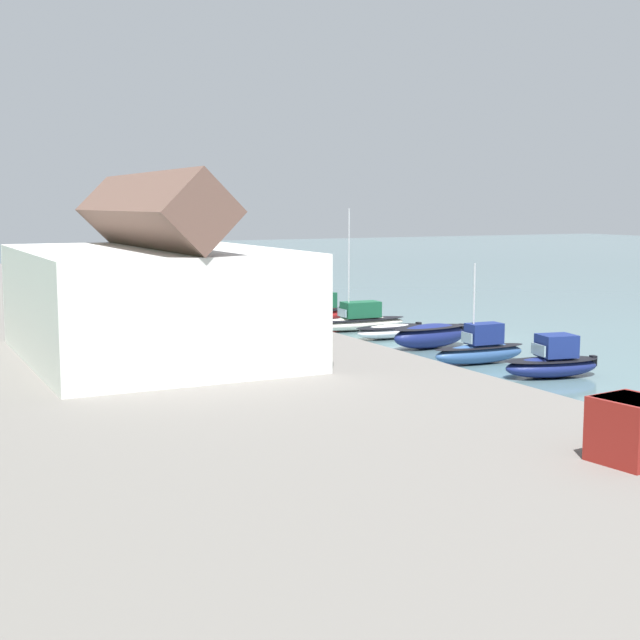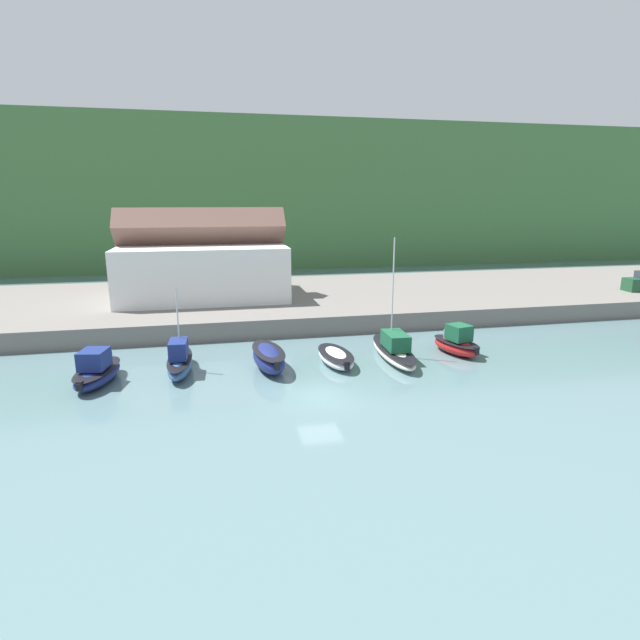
# 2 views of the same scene
# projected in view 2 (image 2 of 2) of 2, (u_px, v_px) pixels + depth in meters

# --- Properties ---
(ground_plane) EXTENTS (320.00, 320.00, 0.00)m
(ground_plane) POSITION_uv_depth(u_px,v_px,m) (320.00, 395.00, 29.67)
(ground_plane) COLOR slate
(hillside_backdrop) EXTENTS (240.00, 77.24, 24.17)m
(hillside_backdrop) POSITION_uv_depth(u_px,v_px,m) (235.00, 196.00, 115.33)
(hillside_backdrop) COLOR #42703D
(hillside_backdrop) RESTS_ON ground_plane
(quay_promenade) EXTENTS (137.00, 23.46, 1.65)m
(quay_promenade) POSITION_uv_depth(u_px,v_px,m) (271.00, 302.00, 52.83)
(quay_promenade) COLOR slate
(quay_promenade) RESTS_ON ground_plane
(harbor_clubhouse) EXTENTS (16.51, 11.72, 8.96)m
(harbor_clubhouse) POSITION_uv_depth(u_px,v_px,m) (203.00, 266.00, 50.60)
(harbor_clubhouse) COLOR white
(harbor_clubhouse) RESTS_ON quay_promenade
(moored_boat_0) EXTENTS (3.08, 5.67, 2.27)m
(moored_boat_0) POSITION_uv_depth(u_px,v_px,m) (97.00, 371.00, 31.41)
(moored_boat_0) COLOR navy
(moored_boat_0) RESTS_ON ground_plane
(moored_boat_1) EXTENTS (1.81, 5.98, 5.78)m
(moored_boat_1) POSITION_uv_depth(u_px,v_px,m) (180.00, 361.00, 33.35)
(moored_boat_1) COLOR #33568E
(moored_boat_1) RESTS_ON ground_plane
(moored_boat_2) EXTENTS (2.51, 5.76, 1.57)m
(moored_boat_2) POSITION_uv_depth(u_px,v_px,m) (269.00, 358.00, 34.10)
(moored_boat_2) COLOR navy
(moored_boat_2) RESTS_ON ground_plane
(moored_boat_3) EXTENTS (2.44, 5.34, 0.95)m
(moored_boat_3) POSITION_uv_depth(u_px,v_px,m) (336.00, 357.00, 35.24)
(moored_boat_3) COLOR white
(moored_boat_3) RESTS_ON ground_plane
(moored_boat_4) EXTENTS (2.32, 7.99, 8.77)m
(moored_boat_4) POSITION_uv_depth(u_px,v_px,m) (394.00, 349.00, 36.23)
(moored_boat_4) COLOR white
(moored_boat_4) RESTS_ON ground_plane
(moored_boat_5) EXTENTS (3.04, 4.87, 2.29)m
(moored_boat_5) POSITION_uv_depth(u_px,v_px,m) (457.00, 343.00, 37.50)
(moored_boat_5) COLOR red
(moored_boat_5) RESTS_ON ground_plane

